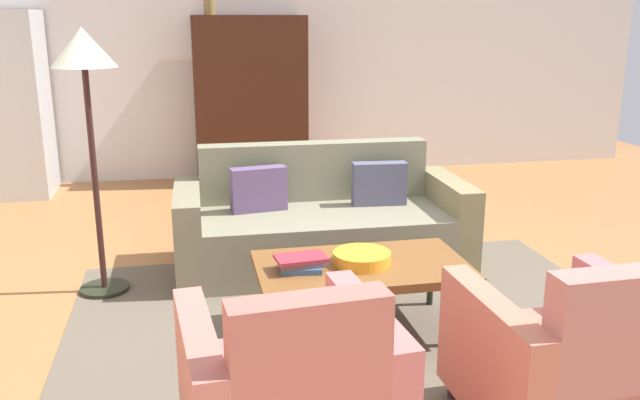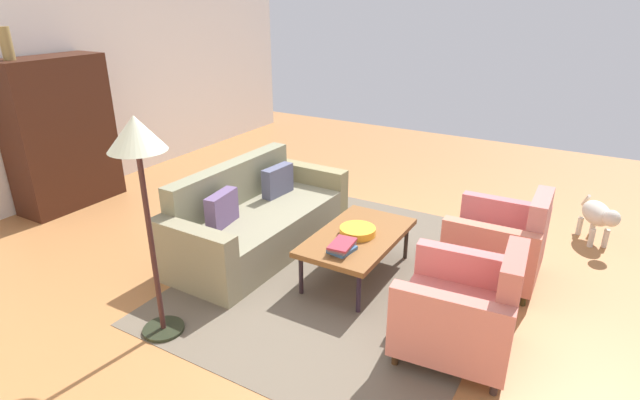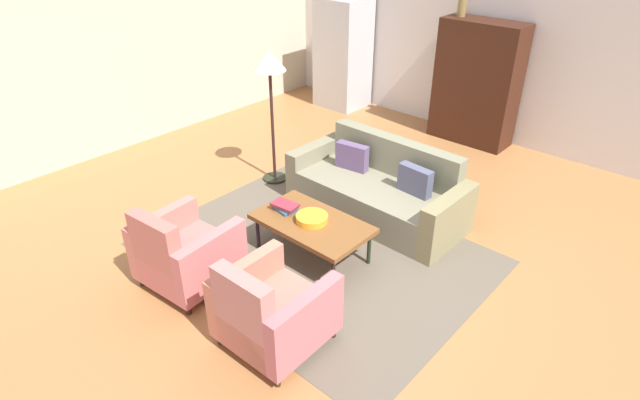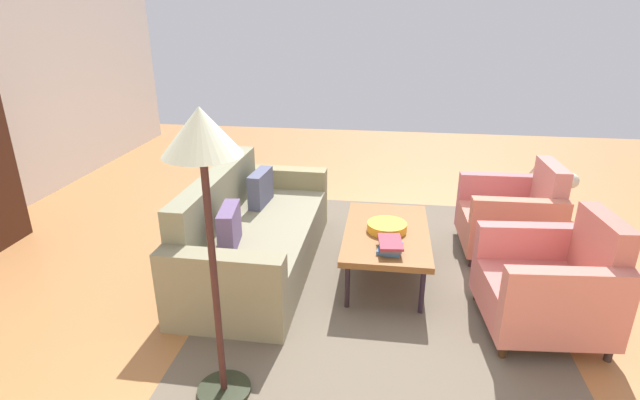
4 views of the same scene
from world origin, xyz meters
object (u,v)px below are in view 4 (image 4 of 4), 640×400
object	(u,v)px
couch	(250,237)
coffee_table	(387,235)
fruit_bowl	(387,227)
dog	(553,181)
armchair_left	(553,286)
book_stack	(390,245)
armchair_right	(514,219)
floor_lamp	(204,162)

from	to	relation	value
couch	coffee_table	bearing A→B (deg)	90.81
coffee_table	fruit_bowl	bearing A→B (deg)	180.00
dog	fruit_bowl	bearing A→B (deg)	-72.34
coffee_table	armchair_left	bearing A→B (deg)	-117.00
book_stack	dog	bearing A→B (deg)	-39.69
coffee_table	armchair_right	bearing A→B (deg)	-62.72
armchair_left	armchair_right	bearing A→B (deg)	-4.97
coffee_table	floor_lamp	bearing A→B (deg)	148.74
book_stack	armchair_right	bearing A→B (deg)	-49.92
fruit_bowl	book_stack	world-z (taller)	book_stack
fruit_bowl	floor_lamp	distance (m)	2.04
couch	armchair_right	size ratio (longest dim) A/B	2.40
couch	armchair_right	xyz separation A→B (m)	(0.60, -2.35, 0.06)
armchair_right	floor_lamp	world-z (taller)	floor_lamp
coffee_table	book_stack	world-z (taller)	book_stack
couch	armchair_left	size ratio (longest dim) A/B	2.40
fruit_bowl	armchair_right	bearing A→B (deg)	-62.71
armchair_right	dog	world-z (taller)	armchair_right
armchair_right	floor_lamp	bearing A→B (deg)	134.20
book_stack	armchair_left	bearing A→B (deg)	-101.83
fruit_bowl	dog	world-z (taller)	fruit_bowl
coffee_table	fruit_bowl	size ratio (longest dim) A/B	3.64
couch	book_stack	xyz separation A→B (m)	(-0.36, -1.21, 0.18)
coffee_table	armchair_right	distance (m)	1.31
fruit_bowl	dog	size ratio (longest dim) A/B	0.51
floor_lamp	couch	bearing A→B (deg)	9.51
couch	book_stack	size ratio (longest dim) A/B	7.16
couch	armchair_left	bearing A→B (deg)	76.67
armchair_right	fruit_bowl	xyz separation A→B (m)	(-0.60, 1.17, 0.11)
coffee_table	armchair_left	world-z (taller)	armchair_left
coffee_table	dog	bearing A→B (deg)	-45.08
armchair_right	fruit_bowl	distance (m)	1.32
couch	fruit_bowl	size ratio (longest dim) A/B	6.41
book_stack	fruit_bowl	bearing A→B (deg)	4.56
fruit_bowl	dog	bearing A→B (deg)	-45.07
couch	dog	world-z (taller)	couch
fruit_bowl	floor_lamp	size ratio (longest dim) A/B	0.19
couch	armchair_left	world-z (taller)	armchair_left
dog	couch	bearing A→B (deg)	-85.85
armchair_left	fruit_bowl	bearing A→B (deg)	58.05
coffee_table	armchair_left	distance (m)	1.31
armchair_left	book_stack	distance (m)	1.17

